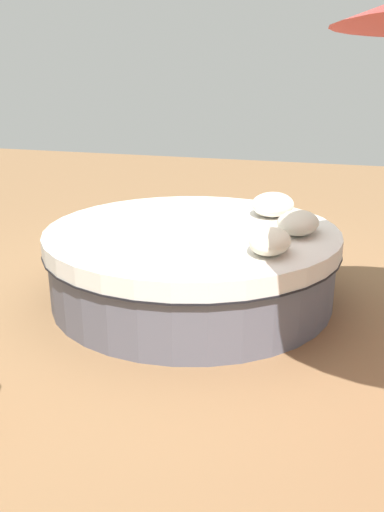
% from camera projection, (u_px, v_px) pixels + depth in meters
% --- Properties ---
extents(ground_plane, '(16.00, 16.00, 0.00)m').
position_uv_depth(ground_plane, '(192.00, 296.00, 4.72)').
color(ground_plane, olive).
extents(round_bed, '(2.53, 2.53, 0.63)m').
position_uv_depth(round_bed, '(192.00, 262.00, 4.61)').
color(round_bed, '#595966').
rests_on(round_bed, ground_plane).
extents(throw_pillow_0, '(0.47, 0.30, 0.18)m').
position_uv_depth(throw_pillow_0, '(270.00, 241.00, 3.86)').
color(throw_pillow_0, beige).
rests_on(throw_pillow_0, round_bed).
extents(throw_pillow_1, '(0.52, 0.34, 0.18)m').
position_uv_depth(throw_pillow_1, '(298.00, 223.00, 4.34)').
color(throw_pillow_1, beige).
rests_on(throw_pillow_1, round_bed).
extents(throw_pillow_2, '(0.49, 0.39, 0.21)m').
position_uv_depth(throw_pillow_2, '(273.00, 204.00, 4.88)').
color(throw_pillow_2, silver).
rests_on(throw_pillow_2, round_bed).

